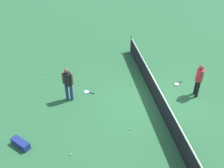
% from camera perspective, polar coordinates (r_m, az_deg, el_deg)
% --- Properties ---
extents(ground_plane, '(40.00, 40.00, 0.00)m').
position_cam_1_polar(ground_plane, '(11.93, 9.64, -3.60)').
color(ground_plane, '#2D6B3D').
extents(court_net, '(10.09, 0.09, 1.07)m').
position_cam_1_polar(court_net, '(11.63, 9.87, -1.67)').
color(court_net, '#4C4C51').
rests_on(court_net, ground_plane).
extents(player_near_side, '(0.44, 0.52, 1.70)m').
position_cam_1_polar(player_near_side, '(11.37, -10.10, 0.51)').
color(player_near_side, navy).
rests_on(player_near_side, ground_plane).
extents(player_far_side, '(0.52, 0.36, 1.70)m').
position_cam_1_polar(player_far_side, '(12.15, 19.38, 1.34)').
color(player_far_side, black).
rests_on(player_far_side, ground_plane).
extents(tennis_racket_near_player, '(0.47, 0.58, 0.03)m').
position_cam_1_polar(tennis_racket_near_player, '(12.31, -5.74, -1.80)').
color(tennis_racket_near_player, blue).
rests_on(tennis_racket_near_player, ground_plane).
extents(tennis_racket_far_player, '(0.43, 0.59, 0.03)m').
position_cam_1_polar(tennis_racket_far_player, '(13.25, 14.73, 0.04)').
color(tennis_racket_far_player, black).
rests_on(tennis_racket_far_player, ground_plane).
extents(tennis_ball_near_player, '(0.07, 0.07, 0.07)m').
position_cam_1_polar(tennis_ball_near_player, '(9.54, -9.40, -15.65)').
color(tennis_ball_near_player, '#C6E033').
rests_on(tennis_ball_near_player, ground_plane).
extents(tennis_ball_by_net, '(0.07, 0.07, 0.07)m').
position_cam_1_polar(tennis_ball_by_net, '(10.31, 4.07, -10.25)').
color(tennis_ball_by_net, '#C6E033').
rests_on(tennis_ball_by_net, ground_plane).
extents(tennis_ball_midcourt, '(0.07, 0.07, 0.07)m').
position_cam_1_polar(tennis_ball_midcourt, '(12.78, 4.43, -0.06)').
color(tennis_ball_midcourt, '#C6E033').
rests_on(tennis_ball_midcourt, ground_plane).
extents(tennis_ball_baseline, '(0.07, 0.07, 0.07)m').
position_cam_1_polar(tennis_ball_baseline, '(13.66, -15.02, 1.25)').
color(tennis_ball_baseline, '#C6E033').
rests_on(tennis_ball_baseline, ground_plane).
extents(equipment_bag, '(0.76, 0.77, 0.28)m').
position_cam_1_polar(equipment_bag, '(10.24, -20.37, -12.59)').
color(equipment_bag, navy).
rests_on(equipment_bag, ground_plane).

